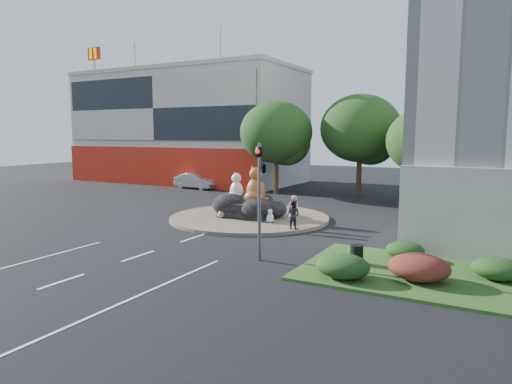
# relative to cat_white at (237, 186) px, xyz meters

# --- Properties ---
(ground) EXTENTS (120.00, 120.00, 0.00)m
(ground) POSITION_rel_cat_white_xyz_m (1.18, -10.41, -2.02)
(ground) COLOR black
(ground) RESTS_ON ground
(roundabout_island) EXTENTS (10.00, 10.00, 0.20)m
(roundabout_island) POSITION_rel_cat_white_xyz_m (1.18, -0.41, -1.92)
(roundabout_island) COLOR brown
(roundabout_island) RESTS_ON ground
(rock_plinth) EXTENTS (3.20, 2.60, 0.90)m
(rock_plinth) POSITION_rel_cat_white_xyz_m (1.18, -0.41, -1.37)
(rock_plinth) COLOR black
(rock_plinth) RESTS_ON roundabout_island
(shophouse_block) EXTENTS (25.20, 12.30, 17.40)m
(shophouse_block) POSITION_rel_cat_white_xyz_m (-16.82, 17.50, 4.17)
(shophouse_block) COLOR beige
(shophouse_block) RESTS_ON ground
(grass_verge) EXTENTS (10.00, 6.00, 0.12)m
(grass_verge) POSITION_rel_cat_white_xyz_m (13.18, -7.41, -1.96)
(grass_verge) COLOR #1E4E1A
(grass_verge) RESTS_ON ground
(tree_left) EXTENTS (6.46, 6.46, 8.27)m
(tree_left) POSITION_rel_cat_white_xyz_m (-2.75, 11.65, 3.23)
(tree_left) COLOR #382314
(tree_left) RESTS_ON ground
(tree_mid) EXTENTS (6.84, 6.84, 8.76)m
(tree_mid) POSITION_rel_cat_white_xyz_m (4.25, 13.65, 3.54)
(tree_mid) COLOR #382314
(tree_mid) RESTS_ON ground
(tree_right) EXTENTS (5.70, 5.70, 7.30)m
(tree_right) POSITION_rel_cat_white_xyz_m (10.25, 9.65, 2.61)
(tree_right) COLOR #382314
(tree_right) RESTS_ON ground
(hedge_near_green) EXTENTS (2.00, 1.60, 0.90)m
(hedge_near_green) POSITION_rel_cat_white_xyz_m (10.18, -9.41, -1.45)
(hedge_near_green) COLOR #113815
(hedge_near_green) RESTS_ON grass_verge
(hedge_red) EXTENTS (2.20, 1.76, 0.99)m
(hedge_red) POSITION_rel_cat_white_xyz_m (12.68, -8.41, -1.40)
(hedge_red) COLOR #4E1F14
(hedge_red) RESTS_ON grass_verge
(hedge_mid_green) EXTENTS (1.80, 1.44, 0.81)m
(hedge_mid_green) POSITION_rel_cat_white_xyz_m (15.18, -6.91, -1.49)
(hedge_mid_green) COLOR #113815
(hedge_mid_green) RESTS_ON grass_verge
(hedge_back_green) EXTENTS (1.60, 1.28, 0.72)m
(hedge_back_green) POSITION_rel_cat_white_xyz_m (11.68, -5.61, -1.54)
(hedge_back_green) COLOR #113815
(hedge_back_green) RESTS_ON grass_verge
(traffic_light) EXTENTS (0.44, 1.24, 5.00)m
(traffic_light) POSITION_rel_cat_white_xyz_m (6.28, -8.42, 1.60)
(traffic_light) COLOR #595B60
(traffic_light) RESTS_ON ground
(street_lamp) EXTENTS (2.34, 0.22, 8.06)m
(street_lamp) POSITION_rel_cat_white_xyz_m (14.00, -2.41, 2.54)
(street_lamp) COLOR #595B60
(street_lamp) RESTS_ON ground
(cat_white) EXTENTS (1.40, 1.32, 1.83)m
(cat_white) POSITION_rel_cat_white_xyz_m (0.00, 0.00, 0.00)
(cat_white) COLOR silver
(cat_white) RESTS_ON rock_plinth
(cat_tabby) EXTENTS (1.45, 1.27, 2.33)m
(cat_tabby) POSITION_rel_cat_white_xyz_m (1.68, -0.46, 0.25)
(cat_tabby) COLOR #C58829
(cat_tabby) RESTS_ON rock_plinth
(kitten_calico) EXTENTS (0.68, 0.63, 0.94)m
(kitten_calico) POSITION_rel_cat_white_xyz_m (-0.09, -1.64, -1.35)
(kitten_calico) COLOR beige
(kitten_calico) RESTS_ON roundabout_island
(kitten_white) EXTENTS (0.65, 0.64, 0.82)m
(kitten_white) POSITION_rel_cat_white_xyz_m (3.25, -1.58, -1.41)
(kitten_white) COLOR silver
(kitten_white) RESTS_ON roundabout_island
(pedestrian_pink) EXTENTS (0.76, 0.70, 1.74)m
(pedestrian_pink) POSITION_rel_cat_white_xyz_m (4.85, -1.82, -0.95)
(pedestrian_pink) COLOR #D3898C
(pedestrian_pink) RESTS_ON roundabout_island
(pedestrian_dark) EXTENTS (0.87, 0.73, 1.59)m
(pedestrian_dark) POSITION_rel_cat_white_xyz_m (5.18, -2.61, -1.02)
(pedestrian_dark) COLOR #22212A
(pedestrian_dark) RESTS_ON roundabout_island
(parked_car) EXTENTS (4.73, 2.02, 1.52)m
(parked_car) POSITION_rel_cat_white_xyz_m (-11.48, 11.32, -1.26)
(parked_car) COLOR #9EA2A5
(parked_car) RESTS_ON ground
(litter_bin) EXTENTS (0.71, 0.71, 0.78)m
(litter_bin) POSITION_rel_cat_white_xyz_m (10.10, -7.35, -1.51)
(litter_bin) COLOR black
(litter_bin) RESTS_ON grass_verge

